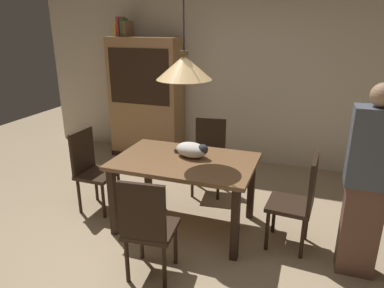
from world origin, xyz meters
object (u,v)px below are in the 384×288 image
(pendant_lamp, at_px, (184,67))
(book_red_tall, at_px, (121,27))
(book_brown_thick, at_px, (128,29))
(dining_table, at_px, (185,169))
(person_standing, at_px, (367,184))
(hutch_bookcase, at_px, (147,101))
(chair_left_side, at_px, (91,167))
(book_green_slim, at_px, (124,27))
(chair_right_side, at_px, (299,199))
(book_yellow_short, at_px, (118,30))
(chair_near_front, at_px, (147,225))
(chair_far_back, at_px, (209,153))
(cat_sleeping, at_px, (192,150))

(pendant_lamp, distance_m, book_red_tall, 2.46)
(book_brown_thick, bearing_deg, dining_table, -48.65)
(person_standing, bearing_deg, hutch_bookcase, 146.19)
(dining_table, bearing_deg, person_standing, -6.70)
(chair_left_side, height_order, hutch_bookcase, hutch_bookcase)
(book_green_slim, relative_size, book_brown_thick, 1.08)
(chair_left_side, distance_m, book_red_tall, 2.38)
(chair_right_side, relative_size, pendant_lamp, 0.72)
(pendant_lamp, relative_size, person_standing, 0.79)
(pendant_lamp, distance_m, person_standing, 1.85)
(pendant_lamp, height_order, book_yellow_short, pendant_lamp)
(chair_near_front, distance_m, book_yellow_short, 3.48)
(chair_far_back, xyz_separation_m, book_yellow_short, (-1.72, 0.90, 1.43))
(chair_right_side, distance_m, pendant_lamp, 1.61)
(chair_left_side, xyz_separation_m, book_brown_thick, (-0.44, 1.78, 1.45))
(pendant_lamp, height_order, book_red_tall, pendant_lamp)
(chair_near_front, height_order, chair_right_side, same)
(chair_right_side, height_order, pendant_lamp, pendant_lamp)
(chair_right_side, xyz_separation_m, person_standing, (0.51, -0.19, 0.31))
(dining_table, bearing_deg, chair_near_front, -89.47)
(chair_right_side, bearing_deg, hutch_bookcase, 143.76)
(chair_right_side, xyz_separation_m, chair_far_back, (-1.14, 0.88, 0.00))
(chair_near_front, bearing_deg, pendant_lamp, 90.53)
(chair_far_back, bearing_deg, pendant_lamp, -89.43)
(book_brown_thick, relative_size, person_standing, 0.15)
(book_yellow_short, height_order, book_red_tall, book_red_tall)
(chair_left_side, height_order, book_green_slim, book_green_slim)
(chair_far_back, distance_m, book_red_tall, 2.40)
(dining_table, distance_m, chair_left_side, 1.14)
(chair_far_back, distance_m, pendant_lamp, 1.45)
(chair_far_back, height_order, book_yellow_short, book_yellow_short)
(person_standing, bearing_deg, chair_far_back, 146.96)
(pendant_lamp, distance_m, book_brown_thick, 2.39)
(chair_left_side, bearing_deg, chair_near_front, -37.73)
(chair_near_front, bearing_deg, chair_far_back, 90.55)
(chair_far_back, relative_size, pendant_lamp, 0.72)
(book_yellow_short, distance_m, person_standing, 4.06)
(book_brown_thick, bearing_deg, person_standing, -31.62)
(pendant_lamp, height_order, hutch_bookcase, pendant_lamp)
(chair_right_side, distance_m, hutch_bookcase, 3.04)
(chair_right_side, relative_size, cat_sleeping, 2.32)
(dining_table, height_order, chair_right_side, chair_right_side)
(hutch_bookcase, distance_m, book_yellow_short, 1.13)
(pendant_lamp, height_order, person_standing, pendant_lamp)
(book_green_slim, bearing_deg, book_red_tall, 180.00)
(book_yellow_short, height_order, book_green_slim, book_green_slim)
(dining_table, relative_size, book_green_slim, 5.38)
(chair_far_back, xyz_separation_m, book_red_tall, (-1.67, 0.90, 1.48))
(cat_sleeping, xyz_separation_m, hutch_bookcase, (-1.35, 1.68, 0.06))
(chair_right_side, distance_m, cat_sleeping, 1.13)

